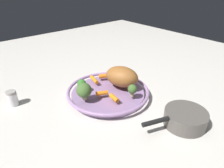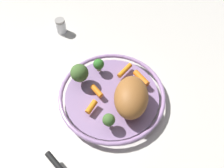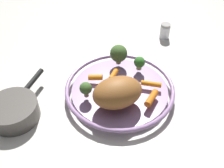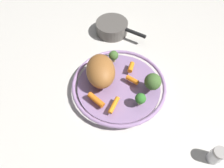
{
  "view_description": "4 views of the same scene",
  "coord_description": "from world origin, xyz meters",
  "px_view_note": "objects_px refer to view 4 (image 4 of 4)",
  "views": [
    {
      "loc": [
        0.47,
        0.58,
        0.48
      ],
      "look_at": [
        -0.02,
        -0.0,
        0.05
      ],
      "focal_mm": 32.39,
      "sensor_mm": 36.0,
      "label": 1
    },
    {
      "loc": [
        -0.19,
        0.38,
        0.7
      ],
      "look_at": [
        0.01,
        -0.02,
        0.06
      ],
      "focal_mm": 38.29,
      "sensor_mm": 36.0,
      "label": 2
    },
    {
      "loc": [
        -0.59,
        0.04,
        0.61
      ],
      "look_at": [
        -0.01,
        0.03,
        0.06
      ],
      "focal_mm": 41.29,
      "sensor_mm": 36.0,
      "label": 3
    },
    {
      "loc": [
        0.06,
        -0.45,
        0.66
      ],
      "look_at": [
        -0.02,
        -0.03,
        0.06
      ],
      "focal_mm": 33.2,
      "sensor_mm": 36.0,
      "label": 4
    }
  ],
  "objects_px": {
    "broccoli_floret_large": "(114,56)",
    "baby_carrot_near_rim": "(131,67)",
    "baby_carrot_back": "(96,100)",
    "serving_bowl": "(119,86)",
    "salt_shaker": "(216,155)",
    "saucepan": "(112,28)",
    "broccoli_floret_small": "(140,99)",
    "roast_chicken_piece": "(101,71)",
    "broccoli_floret_mid": "(153,82)",
    "baby_carrot_center": "(115,105)",
    "baby_carrot_right": "(132,80)"
  },
  "relations": [
    {
      "from": "roast_chicken_piece",
      "to": "broccoli_floret_small",
      "type": "bearing_deg",
      "value": -27.1
    },
    {
      "from": "broccoli_floret_mid",
      "to": "salt_shaker",
      "type": "height_order",
      "value": "broccoli_floret_mid"
    },
    {
      "from": "baby_carrot_near_rim",
      "to": "broccoli_floret_small",
      "type": "bearing_deg",
      "value": -70.5
    },
    {
      "from": "baby_carrot_center",
      "to": "broccoli_floret_large",
      "type": "bearing_deg",
      "value": 102.61
    },
    {
      "from": "broccoli_floret_mid",
      "to": "broccoli_floret_large",
      "type": "height_order",
      "value": "broccoli_floret_mid"
    },
    {
      "from": "broccoli_floret_mid",
      "to": "broccoli_floret_small",
      "type": "bearing_deg",
      "value": -116.38
    },
    {
      "from": "baby_carrot_back",
      "to": "baby_carrot_right",
      "type": "bearing_deg",
      "value": 45.17
    },
    {
      "from": "baby_carrot_back",
      "to": "salt_shaker",
      "type": "relative_size",
      "value": 1.05
    },
    {
      "from": "broccoli_floret_large",
      "to": "baby_carrot_near_rim",
      "type": "bearing_deg",
      "value": -19.31
    },
    {
      "from": "baby_carrot_near_rim",
      "to": "baby_carrot_back",
      "type": "relative_size",
      "value": 0.68
    },
    {
      "from": "broccoli_floret_small",
      "to": "saucepan",
      "type": "bearing_deg",
      "value": 114.24
    },
    {
      "from": "baby_carrot_near_rim",
      "to": "baby_carrot_back",
      "type": "distance_m",
      "value": 0.2
    },
    {
      "from": "serving_bowl",
      "to": "broccoli_floret_large",
      "type": "height_order",
      "value": "broccoli_floret_large"
    },
    {
      "from": "broccoli_floret_mid",
      "to": "broccoli_floret_large",
      "type": "bearing_deg",
      "value": 146.25
    },
    {
      "from": "baby_carrot_back",
      "to": "broccoli_floret_mid",
      "type": "relative_size",
      "value": 0.93
    },
    {
      "from": "baby_carrot_center",
      "to": "baby_carrot_near_rim",
      "type": "xyz_separation_m",
      "value": [
        0.03,
        0.18,
        0.0
      ]
    },
    {
      "from": "salt_shaker",
      "to": "broccoli_floret_mid",
      "type": "bearing_deg",
      "value": 137.03
    },
    {
      "from": "baby_carrot_center",
      "to": "salt_shaker",
      "type": "bearing_deg",
      "value": -17.28
    },
    {
      "from": "baby_carrot_back",
      "to": "broccoli_floret_small",
      "type": "xyz_separation_m",
      "value": [
        0.15,
        0.02,
        0.02
      ]
    },
    {
      "from": "roast_chicken_piece",
      "to": "saucepan",
      "type": "relative_size",
      "value": 0.62
    },
    {
      "from": "baby_carrot_center",
      "to": "baby_carrot_back",
      "type": "height_order",
      "value": "baby_carrot_back"
    },
    {
      "from": "baby_carrot_center",
      "to": "saucepan",
      "type": "bearing_deg",
      "value": 102.61
    },
    {
      "from": "baby_carrot_right",
      "to": "salt_shaker",
      "type": "bearing_deg",
      "value": -37.6
    },
    {
      "from": "broccoli_floret_mid",
      "to": "saucepan",
      "type": "bearing_deg",
      "value": 122.98
    },
    {
      "from": "baby_carrot_center",
      "to": "broccoli_floret_small",
      "type": "bearing_deg",
      "value": 20.7
    },
    {
      "from": "baby_carrot_back",
      "to": "broccoli_floret_small",
      "type": "bearing_deg",
      "value": 8.89
    },
    {
      "from": "broccoli_floret_small",
      "to": "salt_shaker",
      "type": "distance_m",
      "value": 0.28
    },
    {
      "from": "serving_bowl",
      "to": "salt_shaker",
      "type": "xyz_separation_m",
      "value": [
        0.33,
        -0.2,
        0.01
      ]
    },
    {
      "from": "serving_bowl",
      "to": "baby_carrot_back",
      "type": "xyz_separation_m",
      "value": [
        -0.06,
        -0.09,
        0.03
      ]
    },
    {
      "from": "baby_carrot_near_rim",
      "to": "broccoli_floret_large",
      "type": "distance_m",
      "value": 0.08
    },
    {
      "from": "baby_carrot_back",
      "to": "saucepan",
      "type": "xyz_separation_m",
      "value": [
        -0.02,
        0.41,
        -0.02
      ]
    },
    {
      "from": "baby_carrot_back",
      "to": "broccoli_floret_mid",
      "type": "height_order",
      "value": "broccoli_floret_mid"
    },
    {
      "from": "baby_carrot_near_rim",
      "to": "broccoli_floret_large",
      "type": "height_order",
      "value": "broccoli_floret_large"
    },
    {
      "from": "baby_carrot_center",
      "to": "salt_shaker",
      "type": "height_order",
      "value": "salt_shaker"
    },
    {
      "from": "broccoli_floret_large",
      "to": "baby_carrot_right",
      "type": "bearing_deg",
      "value": -44.39
    },
    {
      "from": "serving_bowl",
      "to": "salt_shaker",
      "type": "relative_size",
      "value": 5.53
    },
    {
      "from": "baby_carrot_near_rim",
      "to": "saucepan",
      "type": "relative_size",
      "value": 0.19
    },
    {
      "from": "broccoli_floret_small",
      "to": "roast_chicken_piece",
      "type": "bearing_deg",
      "value": 152.9
    },
    {
      "from": "baby_carrot_near_rim",
      "to": "baby_carrot_back",
      "type": "height_order",
      "value": "baby_carrot_back"
    },
    {
      "from": "broccoli_floret_large",
      "to": "salt_shaker",
      "type": "relative_size",
      "value": 0.81
    },
    {
      "from": "roast_chicken_piece",
      "to": "salt_shaker",
      "type": "bearing_deg",
      "value": -27.77
    },
    {
      "from": "roast_chicken_piece",
      "to": "broccoli_floret_large",
      "type": "distance_m",
      "value": 0.1
    },
    {
      "from": "broccoli_floret_small",
      "to": "saucepan",
      "type": "height_order",
      "value": "broccoli_floret_small"
    },
    {
      "from": "baby_carrot_right",
      "to": "broccoli_floret_mid",
      "type": "relative_size",
      "value": 0.68
    },
    {
      "from": "roast_chicken_piece",
      "to": "broccoli_floret_mid",
      "type": "height_order",
      "value": "roast_chicken_piece"
    },
    {
      "from": "baby_carrot_back",
      "to": "saucepan",
      "type": "distance_m",
      "value": 0.41
    },
    {
      "from": "serving_bowl",
      "to": "baby_carrot_back",
      "type": "height_order",
      "value": "baby_carrot_back"
    },
    {
      "from": "broccoli_floret_large",
      "to": "salt_shaker",
      "type": "bearing_deg",
      "value": -39.32
    },
    {
      "from": "roast_chicken_piece",
      "to": "saucepan",
      "type": "height_order",
      "value": "roast_chicken_piece"
    },
    {
      "from": "baby_carrot_near_rim",
      "to": "salt_shaker",
      "type": "distance_m",
      "value": 0.41
    }
  ]
}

